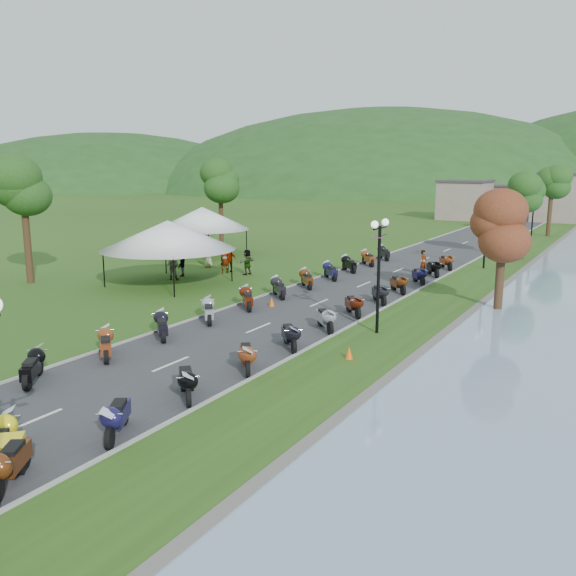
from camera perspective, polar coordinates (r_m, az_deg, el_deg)
The scene contains 12 objects.
road at distance 49.47m, azimuth 12.70°, elevation 2.64°, with size 7.00×120.00×0.02m, color #38383B.
far_building at distance 93.26m, azimuth 20.30°, elevation 7.80°, with size 18.00×16.00×5.00m, color gray.
yellow_trike at distance 17.35m, azimuth -25.18°, elevation -12.93°, with size 2.35×1.47×1.08m, color yellow, non-canonical shape.
moto_row_left at distance 30.44m, azimuth -5.68°, elevation -1.54°, with size 2.60×43.93×1.10m, color #331411, non-canonical shape.
moto_row_right at distance 27.60m, azimuth 3.47°, elevation -2.87°, with size 2.60×40.52×1.10m, color #331411, non-canonical shape.
vendor_tent_main at distance 38.64m, azimuth -11.09°, elevation 3.27°, with size 5.56×5.56×4.00m, color white, non-canonical shape.
vendor_tent_side at distance 50.41m, azimuth -7.97°, elevation 5.26°, with size 5.11×5.11×4.00m, color white, non-canonical shape.
tree_park_left at distance 41.46m, azimuth -23.45°, elevation 7.04°, with size 3.49×3.49×9.69m, color #2A5B1C, non-canonical shape.
tree_lakeside at distance 33.05m, azimuth 19.40°, elevation 3.93°, with size 2.45×2.45×6.82m, color #2A5B1C, non-canonical shape.
pedestrian_a at distance 42.37m, azimuth -5.90°, elevation 1.40°, with size 0.68×0.49×1.85m, color slate.
pedestrian_b at distance 40.51m, azimuth -10.68°, elevation 0.79°, with size 0.88×0.48×1.81m, color slate.
pedestrian_c at distance 41.59m, azimuth -9.92°, elevation 1.09°, with size 1.19×0.49×1.85m, color slate.
Camera 1 is at (14.93, -6.58, 7.39)m, focal length 38.00 mm.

